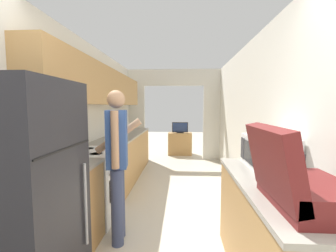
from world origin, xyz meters
name	(u,v)px	position (x,y,z in m)	size (l,w,h in m)	color
wall_left	(86,107)	(-1.22, 2.52, 1.48)	(0.38, 7.84, 2.50)	silver
wall_right	(267,125)	(1.30, 2.12, 1.25)	(0.06, 7.84, 2.50)	silver
wall_far_with_doorway	(174,108)	(0.00, 5.47, 1.44)	(2.94, 0.06, 2.50)	silver
counter_left	(119,161)	(-0.97, 3.34, 0.45)	(0.62, 4.09, 0.91)	#B2844C
counter_right	(276,238)	(0.97, 0.95, 0.46)	(0.62, 1.58, 0.91)	#B2844C
refrigerator	(20,199)	(-0.92, 0.68, 0.84)	(0.73, 0.74, 1.68)	black
range_oven	(93,184)	(-0.96, 2.06, 0.46)	(0.66, 0.76, 1.05)	white
person	(117,162)	(-0.48, 1.56, 0.89)	(0.54, 0.41, 1.66)	#384266
suitcase	(297,182)	(0.89, 0.54, 1.05)	(0.51, 0.61, 0.48)	#5B1919
microwave	(268,152)	(1.06, 1.40, 1.06)	(0.39, 0.53, 0.30)	white
tv_cabinet	(180,144)	(0.17, 6.06, 0.34)	(0.72, 0.42, 0.68)	#B2844C
television	(180,128)	(0.17, 6.02, 0.83)	(0.48, 0.16, 0.32)	black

